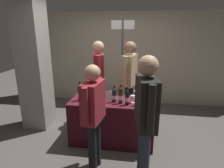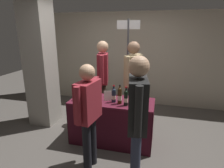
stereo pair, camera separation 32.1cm
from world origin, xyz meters
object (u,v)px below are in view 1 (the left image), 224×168
at_px(concrete_pillar, 32,45).
at_px(tasting_table, 112,114).
at_px(booth_signpost, 122,59).
at_px(featured_wine_bottle, 91,90).
at_px(display_bottle_0, 114,95).
at_px(wine_glass_near_vendor, 135,93).
at_px(flower_vase, 94,94).
at_px(wine_glass_mid, 133,98).
at_px(taster_foreground_right, 146,112).
at_px(vendor_presenter, 129,76).

height_order(concrete_pillar, tasting_table, concrete_pillar).
bearing_deg(booth_signpost, concrete_pillar, -155.12).
relative_size(featured_wine_bottle, booth_signpost, 0.16).
height_order(display_bottle_0, booth_signpost, booth_signpost).
relative_size(wine_glass_near_vendor, flower_vase, 0.32).
xyz_separation_m(tasting_table, flower_vase, (-0.30, -0.08, 0.38)).
distance_m(featured_wine_bottle, wine_glass_mid, 0.76).
xyz_separation_m(taster_foreground_right, booth_signpost, (-0.49, 2.11, 0.30)).
bearing_deg(wine_glass_mid, tasting_table, 172.17).
bearing_deg(taster_foreground_right, featured_wine_bottle, 34.23).
bearing_deg(taster_foreground_right, flower_vase, 35.54).
bearing_deg(featured_wine_bottle, wine_glass_mid, -8.05).
xyz_separation_m(wine_glass_near_vendor, taster_foreground_right, (0.15, -1.15, 0.16)).
height_order(tasting_table, wine_glass_mid, wine_glass_mid).
height_order(wine_glass_near_vendor, taster_foreground_right, taster_foreground_right).
distance_m(wine_glass_mid, taster_foreground_right, 0.92).
xyz_separation_m(display_bottle_0, taster_foreground_right, (0.50, -0.89, 0.13)).
bearing_deg(tasting_table, booth_signpost, 87.11).
bearing_deg(booth_signpost, taster_foreground_right, -76.94).
bearing_deg(wine_glass_near_vendor, featured_wine_bottle, -169.32).
xyz_separation_m(concrete_pillar, tasting_table, (1.63, -0.38, -1.16)).
bearing_deg(display_bottle_0, taster_foreground_right, -60.45).
distance_m(concrete_pillar, wine_glass_mid, 2.19).
bearing_deg(featured_wine_bottle, wine_glass_near_vendor, 10.68).
distance_m(flower_vase, booth_signpost, 1.37).
xyz_separation_m(wine_glass_mid, booth_signpost, (-0.30, 1.21, 0.46)).
bearing_deg(tasting_table, taster_foreground_right, -59.84).
height_order(featured_wine_bottle, taster_foreground_right, taster_foreground_right).
relative_size(wine_glass_mid, flower_vase, 0.31).
height_order(featured_wine_bottle, flower_vase, flower_vase).
bearing_deg(wine_glass_mid, concrete_pillar, 167.74).
height_order(display_bottle_0, wine_glass_mid, display_bottle_0).
bearing_deg(wine_glass_near_vendor, display_bottle_0, -143.20).
distance_m(wine_glass_mid, vendor_presenter, 0.78).
height_order(concrete_pillar, flower_vase, concrete_pillar).
xyz_separation_m(featured_wine_bottle, vendor_presenter, (0.64, 0.64, 0.13)).
bearing_deg(featured_wine_bottle, taster_foreground_right, -46.81).
relative_size(tasting_table, booth_signpost, 0.66).
distance_m(concrete_pillar, display_bottle_0, 1.89).
xyz_separation_m(concrete_pillar, wine_glass_mid, (1.99, -0.43, -0.81)).
bearing_deg(wine_glass_mid, vendor_presenter, 98.40).
distance_m(display_bottle_0, wine_glass_near_vendor, 0.44).
distance_m(featured_wine_bottle, flower_vase, 0.17).
bearing_deg(booth_signpost, tasting_table, -92.89).
xyz_separation_m(flower_vase, taster_foreground_right, (0.85, -0.86, 0.13)).
bearing_deg(flower_vase, display_bottle_0, 4.22).
height_order(flower_vase, booth_signpost, booth_signpost).
bearing_deg(vendor_presenter, taster_foreground_right, 24.30).
bearing_deg(featured_wine_bottle, flower_vase, -56.33).
relative_size(wine_glass_near_vendor, vendor_presenter, 0.07).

